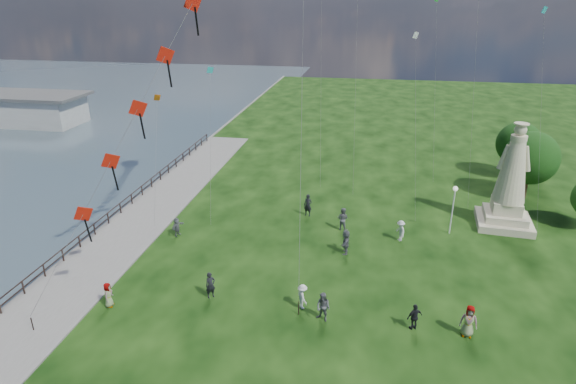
% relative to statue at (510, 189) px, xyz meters
% --- Properties ---
extents(waterfront, '(200.00, 200.00, 1.51)m').
position_rel_statue_xyz_m(waterfront, '(-30.04, -8.40, -3.21)').
color(waterfront, '#394A55').
rests_on(waterfront, ground).
extents(statue, '(4.45, 4.45, 8.32)m').
position_rel_statue_xyz_m(statue, '(0.00, 0.00, 0.00)').
color(statue, '#C7B796').
rests_on(statue, ground).
extents(lamppost, '(0.36, 0.36, 3.90)m').
position_rel_statue_xyz_m(lamppost, '(-4.42, -2.24, -0.33)').
color(lamppost, silver).
rests_on(lamppost, ground).
extents(tree_row, '(7.13, 15.15, 6.16)m').
position_rel_statue_xyz_m(tree_row, '(3.77, 7.49, 0.35)').
color(tree_row, '#382314').
rests_on(tree_row, ground).
extents(person_0, '(0.73, 0.70, 1.68)m').
position_rel_statue_xyz_m(person_0, '(-19.80, -13.59, -2.30)').
color(person_0, black).
rests_on(person_0, ground).
extents(person_1, '(1.00, 0.87, 1.76)m').
position_rel_statue_xyz_m(person_1, '(-12.88, -14.65, -2.26)').
color(person_1, '#595960').
rests_on(person_1, ground).
extents(person_2, '(0.97, 1.12, 1.54)m').
position_rel_statue_xyz_m(person_2, '(-14.18, -13.70, -2.37)').
color(person_2, silver).
rests_on(person_2, ground).
extents(person_3, '(1.04, 0.87, 1.58)m').
position_rel_statue_xyz_m(person_3, '(-7.88, -14.54, -2.35)').
color(person_3, black).
rests_on(person_3, ground).
extents(person_4, '(0.97, 0.67, 1.85)m').
position_rel_statue_xyz_m(person_4, '(-5.10, -14.61, -2.22)').
color(person_4, '#595960').
rests_on(person_4, ground).
extents(person_5, '(0.91, 1.46, 1.46)m').
position_rel_statue_xyz_m(person_5, '(-24.94, -6.21, -2.41)').
color(person_5, '#595960').
rests_on(person_5, ground).
extents(person_6, '(0.77, 0.59, 1.88)m').
position_rel_statue_xyz_m(person_6, '(-15.63, -0.93, -2.20)').
color(person_6, black).
rests_on(person_6, ground).
extents(person_7, '(1.02, 0.81, 1.84)m').
position_rel_statue_xyz_m(person_7, '(-12.61, -3.03, -2.22)').
color(person_7, '#595960').
rests_on(person_7, ground).
extents(person_8, '(0.91, 1.17, 1.62)m').
position_rel_statue_xyz_m(person_8, '(-8.24, -4.11, -2.33)').
color(person_8, silver).
rests_on(person_8, ground).
extents(person_10, '(0.56, 0.81, 1.55)m').
position_rel_statue_xyz_m(person_10, '(-25.40, -15.51, -2.37)').
color(person_10, '#595960').
rests_on(person_10, ground).
extents(person_11, '(0.72, 1.66, 1.79)m').
position_rel_statue_xyz_m(person_11, '(-12.12, -6.74, -2.25)').
color(person_11, '#595960').
rests_on(person_11, ground).
extents(red_kite_train, '(9.27, 9.35, 19.79)m').
position_rel_statue_xyz_m(red_kite_train, '(-22.77, -12.78, 9.14)').
color(red_kite_train, black).
rests_on(red_kite_train, ground).
extents(small_kites, '(30.80, 19.07, 28.07)m').
position_rel_statue_xyz_m(small_kites, '(-11.50, 5.63, 11.02)').
color(small_kites, '#1CA5AC').
rests_on(small_kites, ground).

